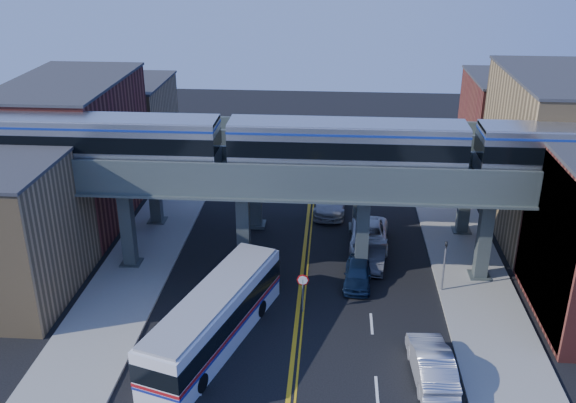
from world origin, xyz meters
The scene contains 20 objects.
ground centered at (0.00, 0.00, 0.00)m, with size 120.00×120.00×0.00m, color black.
sidewalk_west centered at (-11.50, 10.00, 0.08)m, with size 5.00×70.00×0.16m, color gray.
sidewalk_east centered at (11.50, 10.00, 0.08)m, with size 5.00×70.00×0.16m, color gray.
building_west_a centered at (-18.50, 4.00, 4.50)m, with size 8.00×10.00×9.00m, color #9B7D50.
building_west_b centered at (-18.50, 16.00, 5.50)m, with size 8.00×14.00×11.00m, color maroon.
building_west_c centered at (-18.50, 29.00, 4.00)m, with size 8.00×10.00×8.00m, color #9B7D50.
building_east_b centered at (18.50, 16.00, 6.00)m, with size 8.00×14.00×12.00m, color #9B7D50.
building_east_c centered at (18.50, 29.00, 4.50)m, with size 8.00×10.00×9.00m, color maroon.
mural_panel centered at (14.55, 4.00, 4.75)m, with size 0.10×9.50×9.50m, color teal.
elevated_viaduct_near centered at (0.00, 8.00, 6.47)m, with size 52.00×3.60×7.40m.
elevated_viaduct_far centered at (0.00, 15.00, 6.47)m, with size 52.00×3.60×7.40m.
transit_train centered at (2.72, 8.00, 9.22)m, with size 46.10×2.89×3.37m.
stop_sign centered at (0.30, 3.00, 1.76)m, with size 0.76×0.09×2.63m.
traffic_signal centered at (9.20, 6.00, 2.30)m, with size 0.15×0.18×4.10m.
transit_bus centered at (-4.47, -0.57, 1.64)m, with size 6.38×12.65×3.19m.
car_lane_a centered at (3.77, 6.65, 0.76)m, with size 1.80×4.47×1.52m, color #0E1B34.
car_lane_b centered at (4.98, 9.28, 0.74)m, with size 1.56×4.47×1.47m, color #343437.
car_lane_c centered at (4.74, 12.26, 0.82)m, with size 2.73×5.92×1.65m, color white.
car_lane_d centered at (1.80, 18.47, 0.90)m, with size 2.52×6.21×1.80m, color #AEAEB3.
car_parked_curb centered at (7.37, -2.74, 0.90)m, with size 1.91×5.48×1.81m, color #AAA9AE.
Camera 1 is at (1.90, -30.62, 22.03)m, focal length 40.00 mm.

